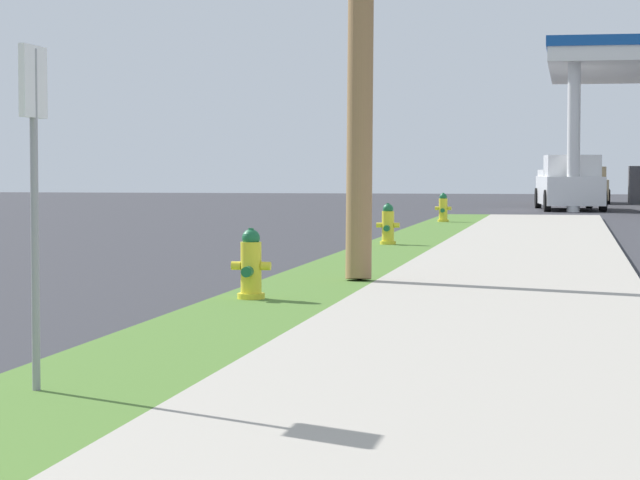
{
  "coord_description": "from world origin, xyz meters",
  "views": [
    {
      "loc": [
        3.74,
        -0.99,
        1.49
      ],
      "look_at": [
        0.91,
        14.38,
        0.67
      ],
      "focal_mm": 76.53,
      "sensor_mm": 36.0,
      "label": 1
    }
  ],
  "objects_px": {
    "fire_hydrant_second": "(251,268)",
    "car_tan_by_far_pump": "(587,186)",
    "fire_hydrant_third": "(388,226)",
    "fire_hydrant_fourth": "(443,209)",
    "truck_white_at_forecourt": "(569,185)",
    "street_sign_post": "(34,145)"
  },
  "relations": [
    {
      "from": "fire_hydrant_second",
      "to": "car_tan_by_far_pump",
      "type": "relative_size",
      "value": 0.16
    },
    {
      "from": "fire_hydrant_third",
      "to": "fire_hydrant_fourth",
      "type": "xyz_separation_m",
      "value": [
        0.02,
        10.67,
        0.0
      ]
    },
    {
      "from": "fire_hydrant_second",
      "to": "fire_hydrant_third",
      "type": "relative_size",
      "value": 1.0
    },
    {
      "from": "truck_white_at_forecourt",
      "to": "street_sign_post",
      "type": "bearing_deg",
      "value": -94.38
    },
    {
      "from": "fire_hydrant_second",
      "to": "truck_white_at_forecourt",
      "type": "bearing_deg",
      "value": 84.8
    },
    {
      "from": "fire_hydrant_fourth",
      "to": "truck_white_at_forecourt",
      "type": "distance_m",
      "value": 15.06
    },
    {
      "from": "fire_hydrant_second",
      "to": "fire_hydrant_third",
      "type": "bearing_deg",
      "value": 89.69
    },
    {
      "from": "street_sign_post",
      "to": "car_tan_by_far_pump",
      "type": "relative_size",
      "value": 0.47
    },
    {
      "from": "fire_hydrant_third",
      "to": "truck_white_at_forecourt",
      "type": "xyz_separation_m",
      "value": [
        3.21,
        25.39,
        0.47
      ]
    },
    {
      "from": "fire_hydrant_second",
      "to": "street_sign_post",
      "type": "relative_size",
      "value": 0.35
    },
    {
      "from": "car_tan_by_far_pump",
      "to": "truck_white_at_forecourt",
      "type": "distance_m",
      "value": 10.1
    },
    {
      "from": "street_sign_post",
      "to": "car_tan_by_far_pump",
      "type": "distance_m",
      "value": 52.13
    },
    {
      "from": "fire_hydrant_third",
      "to": "fire_hydrant_fourth",
      "type": "distance_m",
      "value": 10.67
    },
    {
      "from": "fire_hydrant_second",
      "to": "car_tan_by_far_pump",
      "type": "xyz_separation_m",
      "value": [
        4.01,
        45.97,
        0.28
      ]
    },
    {
      "from": "car_tan_by_far_pump",
      "to": "truck_white_at_forecourt",
      "type": "xyz_separation_m",
      "value": [
        -0.75,
        -10.07,
        0.19
      ]
    },
    {
      "from": "fire_hydrant_third",
      "to": "fire_hydrant_fourth",
      "type": "bearing_deg",
      "value": 89.9
    },
    {
      "from": "fire_hydrant_second",
      "to": "fire_hydrant_third",
      "type": "height_order",
      "value": "same"
    },
    {
      "from": "truck_white_at_forecourt",
      "to": "car_tan_by_far_pump",
      "type": "bearing_deg",
      "value": 85.77
    },
    {
      "from": "fire_hydrant_fourth",
      "to": "truck_white_at_forecourt",
      "type": "relative_size",
      "value": 0.13
    },
    {
      "from": "fire_hydrant_second",
      "to": "fire_hydrant_fourth",
      "type": "height_order",
      "value": "same"
    },
    {
      "from": "fire_hydrant_fourth",
      "to": "car_tan_by_far_pump",
      "type": "xyz_separation_m",
      "value": [
        3.94,
        24.78,
        0.28
      ]
    },
    {
      "from": "fire_hydrant_second",
      "to": "car_tan_by_far_pump",
      "type": "distance_m",
      "value": 46.14
    }
  ]
}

